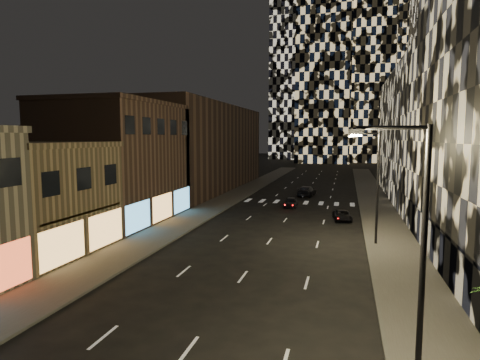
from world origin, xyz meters
The scene contains 17 objects.
sidewalk_left centered at (-10.00, 50.00, 0.07)m, with size 4.00×120.00×0.15m, color #47443F.
sidewalk_right centered at (10.00, 50.00, 0.07)m, with size 4.00×120.00×0.15m, color #47443F.
curb_left centered at (-7.90, 50.00, 0.07)m, with size 0.20×120.00×0.15m, color #4C4C47.
curb_right centered at (7.90, 50.00, 0.07)m, with size 0.20×120.00×0.15m, color #4C4C47.
retail_tan centered at (-17.00, 21.00, 4.00)m, with size 10.00×10.00×8.00m, color #8A7753.
retail_brown centered at (-17.00, 33.50, 6.00)m, with size 10.00×15.00×12.00m, color #50382D.
retail_filler_left centered at (-17.00, 60.00, 7.00)m, with size 10.00×40.00×14.00m, color #50382D.
midrise_base centered at (12.30, 24.50, 1.50)m, with size 0.60×25.00×3.00m, color #383838.
midrise_filler_right centered at (20.00, 57.00, 9.00)m, with size 16.00×40.00×18.00m, color #232326.
tower_right_mid centered at (35.00, 135.00, 50.00)m, with size 20.00×20.00×100.00m, color black.
tower_left_back centered at (-12.00, 165.00, 60.00)m, with size 24.00×24.00×120.00m, color black.
tower_center_low centered at (-2.00, 140.00, 47.50)m, with size 18.00×18.00×95.00m, color black.
streetlight_near centered at (8.35, 10.00, 5.35)m, with size 2.55×0.25×9.00m.
streetlight_far centered at (8.35, 30.00, 5.35)m, with size 2.55×0.25×9.00m.
car_dark_midlane centered at (-0.50, 45.95, 0.62)m, with size 1.47×3.65×1.25m, color black.
car_dark_oncoming centered at (0.50, 56.23, 0.75)m, with size 2.10×5.17×1.50m, color black.
car_dark_rightlane centered at (5.85, 39.22, 0.53)m, with size 1.77×3.85×1.07m, color black.
Camera 1 is at (6.13, -3.66, 8.75)m, focal length 30.00 mm.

